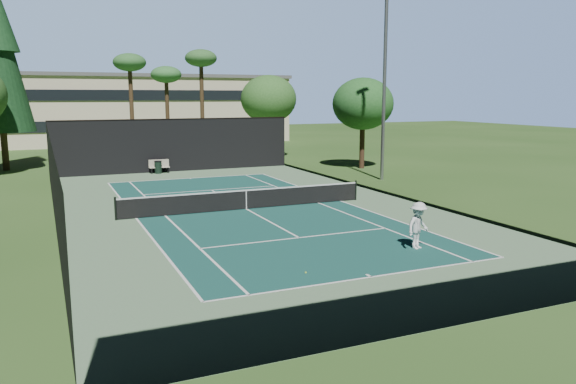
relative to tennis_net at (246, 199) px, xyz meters
name	(u,v)px	position (x,y,z in m)	size (l,w,h in m)	color
ground	(246,209)	(0.00, 0.00, -0.56)	(160.00, 160.00, 0.00)	#2E521F
apron_slab	(246,209)	(0.00, 0.00, -0.55)	(18.00, 32.00, 0.01)	#5D835C
court_surface	(246,209)	(0.00, 0.00, -0.55)	(10.97, 23.77, 0.01)	#174A43
court_lines	(246,209)	(0.00, 0.00, -0.54)	(11.07, 23.87, 0.01)	white
tennis_net	(246,199)	(0.00, 0.00, 0.00)	(12.90, 0.10, 1.10)	black
fence	(245,170)	(0.00, 0.06, 1.45)	(18.04, 32.05, 4.03)	black
player	(418,226)	(3.43, -9.64, 0.34)	(1.15, 0.66, 1.79)	white
tennis_ball_a	(306,273)	(-1.73, -10.67, -0.53)	(0.06, 0.06, 0.06)	#D1F637
tennis_ball_b	(147,201)	(-4.26, 4.10, -0.52)	(0.07, 0.07, 0.07)	#E3EE36
tennis_ball_c	(276,194)	(3.07, 3.45, -0.53)	(0.06, 0.06, 0.06)	#D4E233
tennis_ball_d	(162,196)	(-3.17, 5.47, -0.52)	(0.08, 0.08, 0.08)	yellow
park_bench	(159,166)	(-1.42, 15.51, -0.01)	(1.50, 0.45, 1.02)	beige
trash_bin	(158,167)	(-1.53, 15.31, -0.08)	(0.56, 0.56, 0.95)	black
palm_a	(130,67)	(-2.00, 24.00, 7.63)	(2.80, 2.80, 9.32)	#48321E
palm_b	(166,78)	(1.50, 26.00, 6.80)	(2.80, 2.80, 8.42)	#44301D
palm_c	(201,63)	(4.00, 23.00, 8.05)	(2.80, 2.80, 9.77)	#45311D
decid_tree_a	(269,99)	(10.00, 22.00, 4.86)	(5.12, 5.12, 7.62)	#45311D
decid_tree_b	(363,104)	(14.00, 12.00, 4.52)	(4.80, 4.80, 7.14)	#452D1D
campus_building	(122,108)	(0.00, 45.98, 3.65)	(40.50, 12.50, 8.30)	beige
light_pole	(384,85)	(12.00, 6.00, 5.90)	(0.90, 0.25, 12.22)	#93959B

